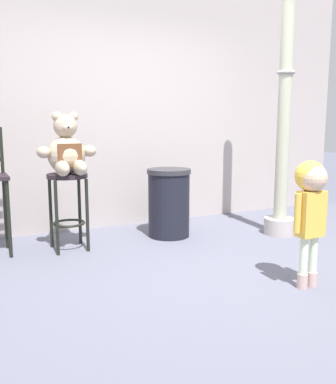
{
  "coord_description": "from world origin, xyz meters",
  "views": [
    {
      "loc": [
        -1.8,
        -2.85,
        1.24
      ],
      "look_at": [
        -0.2,
        0.42,
        0.64
      ],
      "focal_mm": 39.73,
      "sensor_mm": 36.0,
      "label": 1
    }
  ],
  "objects_px": {
    "child_walking": "(311,196)",
    "trash_bin": "(169,203)",
    "teddy_bear": "(67,152)",
    "bar_stool_with_teddy": "(68,196)",
    "lamppost": "(284,124)"
  },
  "relations": [
    {
      "from": "child_walking",
      "to": "teddy_bear",
      "type": "bearing_deg",
      "value": 85.4
    },
    {
      "from": "teddy_bear",
      "to": "child_walking",
      "type": "relative_size",
      "value": 0.61
    },
    {
      "from": "teddy_bear",
      "to": "trash_bin",
      "type": "height_order",
      "value": "teddy_bear"
    },
    {
      "from": "lamppost",
      "to": "child_walking",
      "type": "bearing_deg",
      "value": -123.17
    },
    {
      "from": "bar_stool_with_teddy",
      "to": "child_walking",
      "type": "relative_size",
      "value": 0.78
    },
    {
      "from": "bar_stool_with_teddy",
      "to": "lamppost",
      "type": "relative_size",
      "value": 0.25
    },
    {
      "from": "bar_stool_with_teddy",
      "to": "teddy_bear",
      "type": "relative_size",
      "value": 1.28
    },
    {
      "from": "trash_bin",
      "to": "teddy_bear",
      "type": "bearing_deg",
      "value": -177.66
    },
    {
      "from": "bar_stool_with_teddy",
      "to": "trash_bin",
      "type": "height_order",
      "value": "bar_stool_with_teddy"
    },
    {
      "from": "trash_bin",
      "to": "child_walking",
      "type": "bearing_deg",
      "value": -80.49
    },
    {
      "from": "child_walking",
      "to": "trash_bin",
      "type": "bearing_deg",
      "value": 56.03
    },
    {
      "from": "child_walking",
      "to": "trash_bin",
      "type": "distance_m",
      "value": 1.82
    },
    {
      "from": "child_walking",
      "to": "trash_bin",
      "type": "height_order",
      "value": "child_walking"
    },
    {
      "from": "teddy_bear",
      "to": "lamppost",
      "type": "relative_size",
      "value": 0.19
    },
    {
      "from": "bar_stool_with_teddy",
      "to": "teddy_bear",
      "type": "distance_m",
      "value": 0.43
    }
  ]
}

